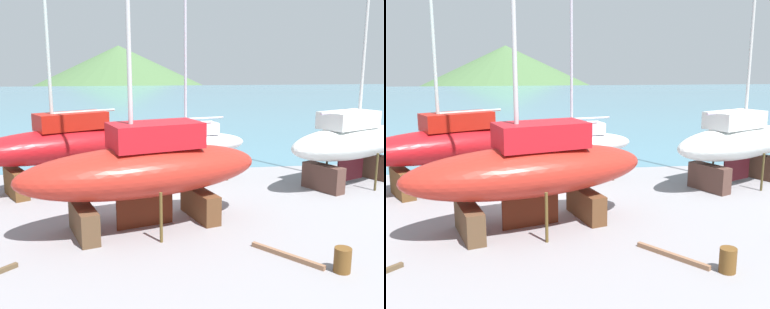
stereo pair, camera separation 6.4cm
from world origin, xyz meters
TOP-DOWN VIEW (x-y plane):
  - ground_plane at (0.00, -2.92)m, footprint 39.51×39.51m
  - sea_water at (0.00, 56.30)m, footprint 158.05×99.94m
  - headland_hill at (-6.04, 166.98)m, footprint 111.91×111.91m
  - sailboat_far_slipway at (2.89, 3.72)m, footprint 6.85×3.48m
  - sailboat_mid_port at (-4.06, 2.86)m, footprint 10.24×7.29m
  - sailboat_large_starboard at (11.55, 1.73)m, footprint 9.44×6.71m
  - sailboat_small_center at (0.07, -3.41)m, footprint 10.68×6.27m
  - worker at (-0.85, 1.50)m, footprint 0.48×0.32m
  - barrel_ochre at (6.30, -8.39)m, footprint 0.78×0.78m
  - timber_long_fore at (4.86, -7.11)m, footprint 1.94×2.36m

SIDE VIEW (x-z plane):
  - ground_plane at x=0.00m, z-range 0.00..0.00m
  - sea_water at x=0.00m, z-range 0.00..0.00m
  - headland_hill at x=-6.04m, z-range -13.02..13.02m
  - timber_long_fore at x=4.86m, z-range 0.00..0.17m
  - barrel_ochre at x=6.30m, z-range 0.00..0.83m
  - worker at x=-0.85m, z-range 0.03..1.70m
  - sailboat_far_slipway at x=2.89m, z-range -3.68..7.70m
  - sailboat_large_starboard at x=11.55m, z-range -4.68..9.48m
  - sailboat_mid_port at x=-4.06m, z-range -5.74..10.58m
  - sailboat_small_center at x=0.07m, z-range -5.44..10.33m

